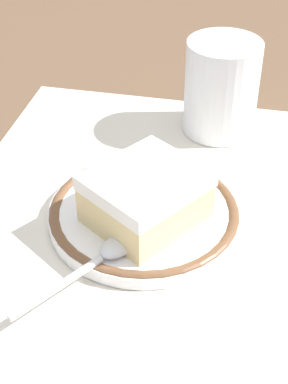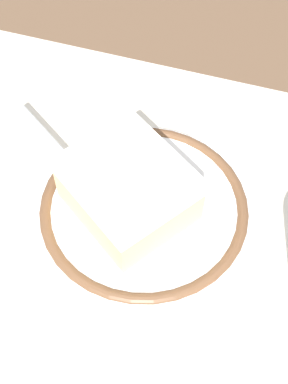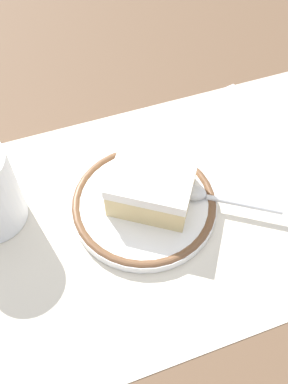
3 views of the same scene
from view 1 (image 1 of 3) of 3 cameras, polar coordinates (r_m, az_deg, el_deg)
name	(u,v)px [view 1 (image 1 of 3)]	position (r m, az deg, el deg)	size (l,w,h in m)	color
ground_plane	(125,248)	(0.50, -1.86, -5.46)	(2.40, 2.40, 0.00)	brown
placemat	(125,247)	(0.50, -1.86, -5.40)	(0.52, 0.34, 0.00)	beige
plate	(144,214)	(0.52, 0.00, -2.11)	(0.17, 0.17, 0.01)	white
cake_slice	(146,197)	(0.50, 0.18, -0.49)	(0.12, 0.12, 0.05)	beige
spoon	(103,256)	(0.47, -4.03, -6.20)	(0.11, 0.08, 0.01)	silver
cup	(221,93)	(0.64, 7.50, 9.58)	(0.08, 0.08, 0.10)	white
napkin	(223,380)	(0.42, 7.73, -17.64)	(0.13, 0.13, 0.00)	white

